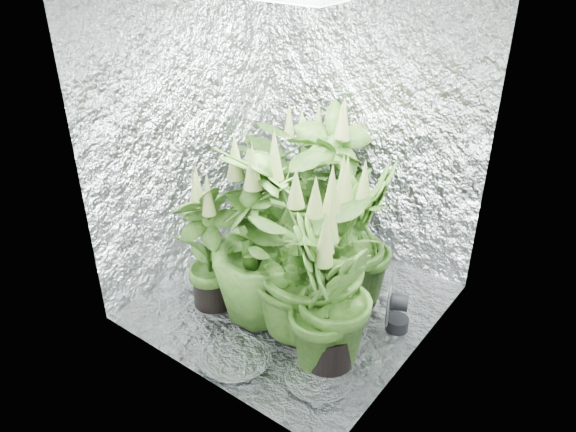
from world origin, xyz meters
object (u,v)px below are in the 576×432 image
(plant_f, at_px, (210,245))
(plant_c, at_px, (358,238))
(plant_a, at_px, (304,180))
(plant_g, at_px, (329,299))
(plant_d, at_px, (260,238))
(plant_b, at_px, (333,185))
(plant_e, at_px, (304,260))
(circulation_fan, at_px, (394,308))

(plant_f, bearing_deg, plant_c, 38.59)
(plant_a, xyz_separation_m, plant_g, (0.85, -0.97, -0.06))
(plant_d, bearing_deg, plant_g, -13.14)
(plant_b, distance_m, plant_f, 0.98)
(plant_d, bearing_deg, plant_e, 1.23)
(plant_a, height_order, circulation_fan, plant_a)
(plant_b, bearing_deg, plant_g, -57.81)
(plant_b, height_order, plant_f, plant_b)
(plant_b, bearing_deg, plant_e, -66.83)
(plant_d, xyz_separation_m, circulation_fan, (0.69, 0.35, -0.39))
(plant_d, bearing_deg, plant_c, 50.80)
(plant_f, height_order, circulation_fan, plant_f)
(plant_c, xyz_separation_m, plant_e, (-0.07, -0.45, 0.06))
(plant_g, bearing_deg, circulation_fan, 74.14)
(circulation_fan, bearing_deg, plant_e, -160.67)
(plant_d, relative_size, plant_g, 1.20)
(plant_f, bearing_deg, plant_a, 89.22)
(plant_a, xyz_separation_m, plant_c, (0.67, -0.39, -0.05))
(plant_a, xyz_separation_m, plant_e, (0.60, -0.83, 0.01))
(plant_f, relative_size, plant_g, 0.95)
(plant_c, height_order, plant_e, plant_e)
(plant_g, bearing_deg, plant_f, 177.58)
(plant_a, relative_size, plant_e, 0.86)
(plant_a, distance_m, plant_c, 0.77)
(plant_a, distance_m, plant_d, 0.89)
(plant_a, bearing_deg, plant_b, 2.46)
(plant_f, height_order, plant_g, plant_g)
(plant_a, height_order, plant_f, plant_a)
(plant_d, xyz_separation_m, plant_g, (0.55, -0.13, -0.09))
(plant_b, xyz_separation_m, plant_f, (-0.25, -0.94, -0.10))
(plant_e, bearing_deg, plant_f, -170.83)
(plant_c, distance_m, plant_g, 0.61)
(plant_e, xyz_separation_m, plant_f, (-0.61, -0.10, -0.09))
(plant_c, height_order, plant_d, plant_d)
(plant_b, bearing_deg, plant_f, -104.79)
(plant_c, relative_size, circulation_fan, 2.91)
(plant_e, distance_m, plant_g, 0.30)
(plant_d, height_order, circulation_fan, plant_d)
(plant_a, bearing_deg, plant_f, -90.78)
(plant_a, height_order, plant_g, plant_a)
(plant_b, distance_m, plant_g, 1.16)
(plant_g, bearing_deg, plant_b, 122.19)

